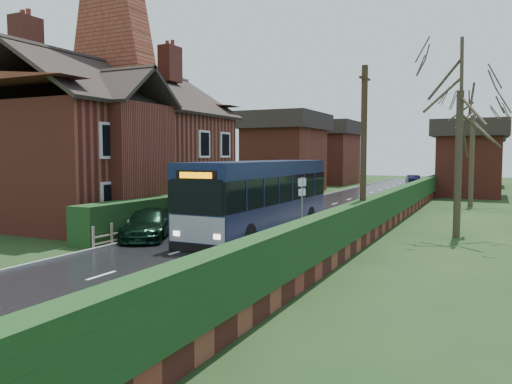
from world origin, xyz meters
The scene contains 18 objects.
ground centered at (0.00, 0.00, 0.00)m, with size 140.00×140.00×0.00m, color #28411C.
road centered at (0.00, 10.00, 0.01)m, with size 6.00×100.00×0.02m, color black.
pavement centered at (4.25, 10.00, 0.07)m, with size 2.50×100.00×0.14m, color slate.
kerb_right centered at (3.05, 10.00, 0.07)m, with size 0.12×100.00×0.14m, color gray.
kerb_left centered at (-3.05, 10.00, 0.05)m, with size 0.12×100.00×0.10m, color gray.
front_hedge centered at (-3.90, 5.00, 0.80)m, with size 1.20×16.00×1.60m, color #183313.
picket_fence centered at (-3.15, 5.00, 0.45)m, with size 0.10×16.00×0.90m, color #9D836B, non-canonical shape.
right_wall_hedge centered at (5.80, 10.00, 1.02)m, with size 0.60×50.00×1.80m.
brick_house centered at (-8.73, 4.78, 4.38)m, with size 9.30×14.60×10.30m.
bus centered at (0.80, 3.40, 1.63)m, with size 2.56×10.86×3.29m.
car_silver centered at (-2.80, 6.06, 0.75)m, with size 1.77×4.39×1.50m, color silver.
car_green centered at (-2.90, 0.00, 0.63)m, with size 1.75×4.31×1.25m, color black.
car_distant centered at (2.00, 42.51, 0.63)m, with size 1.33×3.81×1.26m, color black.
bus_stop_sign centered at (3.68, 1.08, 1.79)m, with size 0.20×0.40×2.71m.
telegraph_pole centered at (5.80, 2.16, 3.54)m, with size 0.24×0.90×7.00m.
tree_right_near centered at (9.00, 6.00, 6.74)m, with size 4.18×4.18×9.02m.
tree_right_far centered at (9.00, 20.46, 6.70)m, with size 4.65×4.65×8.97m.
tree_house_side centered at (-12.32, 17.51, 7.65)m, with size 4.51×4.51×10.24m.
Camera 1 is at (10.37, -17.13, 3.59)m, focal length 35.00 mm.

